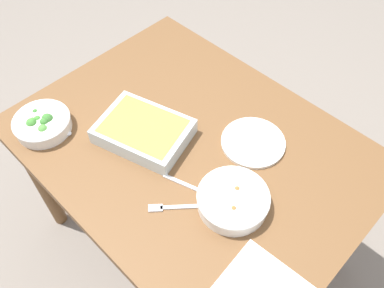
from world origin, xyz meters
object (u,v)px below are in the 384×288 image
(baking_dish, at_px, (144,131))
(spoon_by_stew, at_px, (195,188))
(broccoli_bowl, at_px, (42,123))
(spoon_by_broccoli, at_px, (55,131))
(fork_on_table, at_px, (173,207))
(stew_bowl, at_px, (233,200))
(side_plate, at_px, (253,142))

(baking_dish, bearing_deg, spoon_by_stew, 173.93)
(broccoli_bowl, xyz_separation_m, spoon_by_stew, (-0.55, -0.19, -0.03))
(broccoli_bowl, relative_size, spoon_by_stew, 1.16)
(spoon_by_stew, height_order, spoon_by_broccoli, same)
(broccoli_bowl, distance_m, baking_dish, 0.36)
(spoon_by_stew, distance_m, fork_on_table, 0.10)
(stew_bowl, xyz_separation_m, spoon_by_broccoli, (0.64, 0.21, -0.03))
(fork_on_table, bearing_deg, baking_dish, -24.70)
(stew_bowl, relative_size, baking_dish, 0.63)
(stew_bowl, distance_m, broccoli_bowl, 0.71)
(spoon_by_stew, bearing_deg, broccoli_bowl, 19.32)
(side_plate, height_order, spoon_by_stew, side_plate)
(baking_dish, bearing_deg, side_plate, -139.89)
(side_plate, xyz_separation_m, fork_on_table, (0.02, 0.37, -0.00))
(broccoli_bowl, bearing_deg, spoon_by_broccoli, -151.66)
(broccoli_bowl, bearing_deg, stew_bowl, -160.92)
(side_plate, xyz_separation_m, spoon_by_broccoli, (0.53, 0.44, -0.00))
(fork_on_table, bearing_deg, spoon_by_broccoli, 8.66)
(broccoli_bowl, relative_size, fork_on_table, 1.40)
(stew_bowl, xyz_separation_m, baking_dish, (0.39, 0.01, 0.00))
(baking_dish, distance_m, spoon_by_broccoli, 0.32)
(baking_dish, xyz_separation_m, spoon_by_stew, (-0.27, 0.03, -0.03))
(spoon_by_broccoli, relative_size, fork_on_table, 1.15)
(baking_dish, relative_size, spoon_by_broccoli, 2.14)
(fork_on_table, bearing_deg, broccoli_bowl, 10.14)
(spoon_by_stew, bearing_deg, stew_bowl, -162.01)
(broccoli_bowl, height_order, fork_on_table, broccoli_bowl)
(stew_bowl, xyz_separation_m, broccoli_bowl, (0.67, 0.23, -0.00))
(stew_bowl, xyz_separation_m, spoon_by_stew, (0.12, 0.04, -0.03))
(stew_bowl, relative_size, spoon_by_broccoli, 1.35)
(stew_bowl, bearing_deg, fork_on_table, 47.45)
(stew_bowl, height_order, spoon_by_broccoli, stew_bowl)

